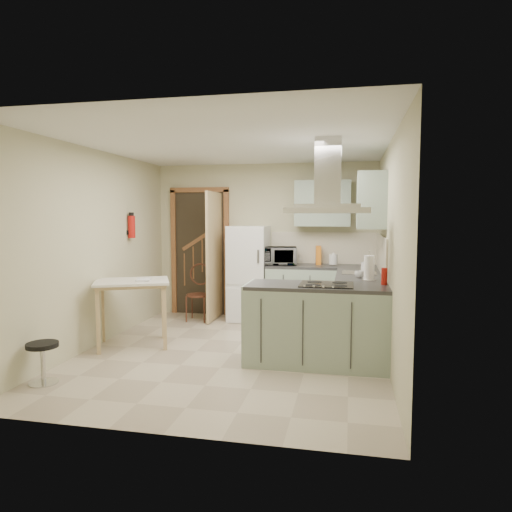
% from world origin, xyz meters
% --- Properties ---
extents(floor, '(4.20, 4.20, 0.00)m').
position_xyz_m(floor, '(0.00, 0.00, 0.00)').
color(floor, '#B8AA8F').
rests_on(floor, ground).
extents(ceiling, '(4.20, 4.20, 0.00)m').
position_xyz_m(ceiling, '(0.00, 0.00, 2.50)').
color(ceiling, silver).
rests_on(ceiling, back_wall).
extents(back_wall, '(3.60, 0.00, 3.60)m').
position_xyz_m(back_wall, '(0.00, 2.10, 1.25)').
color(back_wall, '#BEB993').
rests_on(back_wall, floor).
extents(left_wall, '(0.00, 4.20, 4.20)m').
position_xyz_m(left_wall, '(-1.80, 0.00, 1.25)').
color(left_wall, '#BEB993').
rests_on(left_wall, floor).
extents(right_wall, '(0.00, 4.20, 4.20)m').
position_xyz_m(right_wall, '(1.80, 0.00, 1.25)').
color(right_wall, '#BEB993').
rests_on(right_wall, floor).
extents(doorway, '(1.10, 0.12, 2.10)m').
position_xyz_m(doorway, '(-1.10, 2.07, 1.05)').
color(doorway, brown).
rests_on(doorway, floor).
extents(fridge, '(0.60, 0.60, 1.50)m').
position_xyz_m(fridge, '(-0.20, 1.80, 0.75)').
color(fridge, white).
rests_on(fridge, floor).
extents(counter_back, '(1.08, 0.60, 0.90)m').
position_xyz_m(counter_back, '(0.66, 1.80, 0.45)').
color(counter_back, '#9EB2A0').
rests_on(counter_back, floor).
extents(counter_right, '(0.60, 1.95, 0.90)m').
position_xyz_m(counter_right, '(1.50, 1.12, 0.45)').
color(counter_right, '#9EB2A0').
rests_on(counter_right, floor).
extents(splashback, '(1.68, 0.02, 0.50)m').
position_xyz_m(splashback, '(0.96, 2.09, 1.15)').
color(splashback, beige).
rests_on(splashback, counter_back).
extents(wall_cabinet_back, '(0.85, 0.35, 0.70)m').
position_xyz_m(wall_cabinet_back, '(0.95, 1.93, 1.85)').
color(wall_cabinet_back, '#9EB2A0').
rests_on(wall_cabinet_back, back_wall).
extents(wall_cabinet_right, '(0.35, 0.90, 0.70)m').
position_xyz_m(wall_cabinet_right, '(1.62, 0.85, 1.85)').
color(wall_cabinet_right, '#9EB2A0').
rests_on(wall_cabinet_right, right_wall).
extents(peninsula, '(1.55, 0.65, 0.90)m').
position_xyz_m(peninsula, '(1.02, -0.18, 0.45)').
color(peninsula, '#9EB2A0').
rests_on(peninsula, floor).
extents(hob, '(0.58, 0.50, 0.01)m').
position_xyz_m(hob, '(1.12, -0.18, 0.91)').
color(hob, black).
rests_on(hob, peninsula).
extents(extractor_hood, '(0.90, 0.55, 0.10)m').
position_xyz_m(extractor_hood, '(1.12, -0.18, 1.72)').
color(extractor_hood, silver).
rests_on(extractor_hood, ceiling).
extents(sink, '(0.45, 0.40, 0.01)m').
position_xyz_m(sink, '(1.50, 0.95, 0.91)').
color(sink, silver).
rests_on(sink, counter_right).
extents(fire_extinguisher, '(0.10, 0.10, 0.32)m').
position_xyz_m(fire_extinguisher, '(-1.74, 0.90, 1.50)').
color(fire_extinguisher, '#B2140F').
rests_on(fire_extinguisher, left_wall).
extents(drop_leaf_table, '(1.10, 0.99, 0.85)m').
position_xyz_m(drop_leaf_table, '(-1.33, 0.06, 0.42)').
color(drop_leaf_table, tan).
rests_on(drop_leaf_table, floor).
extents(bentwood_chair, '(0.37, 0.37, 0.82)m').
position_xyz_m(bentwood_chair, '(-0.97, 1.57, 0.41)').
color(bentwood_chair, '#452C17').
rests_on(bentwood_chair, floor).
extents(stool, '(0.40, 0.40, 0.41)m').
position_xyz_m(stool, '(-1.60, -1.33, 0.21)').
color(stool, black).
rests_on(stool, floor).
extents(microwave, '(0.55, 0.41, 0.28)m').
position_xyz_m(microwave, '(0.31, 1.77, 1.04)').
color(microwave, black).
rests_on(microwave, counter_back).
extents(kettle, '(0.17, 0.17, 0.19)m').
position_xyz_m(kettle, '(1.13, 1.82, 1.00)').
color(kettle, white).
rests_on(kettle, counter_back).
extents(cereal_box, '(0.10, 0.20, 0.29)m').
position_xyz_m(cereal_box, '(0.89, 1.95, 1.04)').
color(cereal_box, orange).
rests_on(cereal_box, counter_back).
extents(soap_bottle, '(0.11, 0.11, 0.18)m').
position_xyz_m(soap_bottle, '(1.58, 1.23, 0.99)').
color(soap_bottle, silver).
rests_on(soap_bottle, counter_right).
extents(paper_towel, '(0.14, 0.14, 0.30)m').
position_xyz_m(paper_towel, '(1.60, 0.29, 1.05)').
color(paper_towel, white).
rests_on(paper_towel, counter_right).
extents(cup, '(0.14, 0.14, 0.09)m').
position_xyz_m(cup, '(1.49, 0.48, 0.94)').
color(cup, silver).
rests_on(cup, counter_right).
extents(red_bottle, '(0.08, 0.08, 0.19)m').
position_xyz_m(red_bottle, '(1.75, -0.03, 0.99)').
color(red_bottle, '#B1180F').
rests_on(red_bottle, peninsula).
extents(book, '(0.25, 0.29, 0.11)m').
position_xyz_m(book, '(-1.27, 0.06, 0.90)').
color(book, '#9A3333').
rests_on(book, drop_leaf_table).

